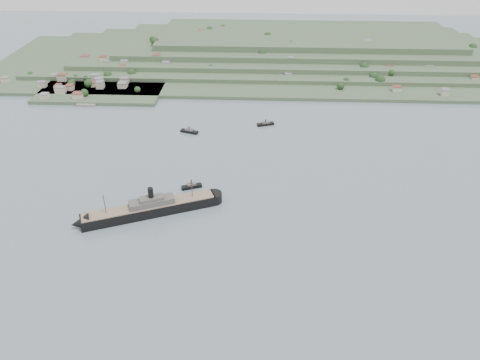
{
  "coord_description": "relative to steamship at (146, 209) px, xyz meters",
  "views": [
    {
      "loc": [
        -2.57,
        -295.39,
        213.77
      ],
      "look_at": [
        -17.62,
        30.0,
        11.68
      ],
      "focal_mm": 35.0,
      "sensor_mm": 36.0,
      "label": 1
    }
  ],
  "objects": [
    {
      "name": "ground",
      "position": [
        88.46,
        5.59,
        -5.18
      ],
      "size": [
        1400.0,
        1400.0,
        0.0
      ],
      "primitive_type": "plane",
      "color": "slate",
      "rests_on": "ground"
    },
    {
      "name": "steamship",
      "position": [
        0.0,
        0.0,
        0.0
      ],
      "size": [
        111.13,
        54.79,
        28.03
      ],
      "color": "black",
      "rests_on": "ground"
    },
    {
      "name": "far_peninsula",
      "position": [
        116.36,
        398.69,
        6.7
      ],
      "size": [
        760.0,
        309.0,
        30.0
      ],
      "color": "#334830",
      "rests_on": "ground"
    },
    {
      "name": "tugboat",
      "position": [
        29.82,
        39.79,
        -3.3
      ],
      "size": [
        17.57,
        10.52,
        7.69
      ],
      "color": "black",
      "rests_on": "ground"
    },
    {
      "name": "ferry_west",
      "position": [
        13.17,
        145.2,
        -3.49
      ],
      "size": [
        19.38,
        10.85,
        7.01
      ],
      "color": "black",
      "rests_on": "ground"
    },
    {
      "name": "ferry_east",
      "position": [
        92.13,
        167.0,
        -3.54
      ],
      "size": [
        18.81,
        10.55,
        6.81
      ],
      "color": "black",
      "rests_on": "ground"
    }
  ]
}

